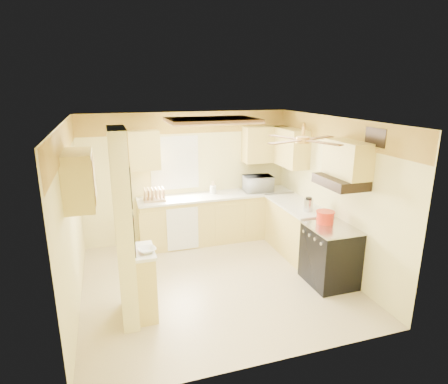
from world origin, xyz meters
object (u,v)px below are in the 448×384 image
object	(u,v)px
stove	(330,255)
kettle	(308,205)
dutch_oven	(325,217)
bowl	(147,250)
microwave	(258,183)

from	to	relation	value
stove	kettle	distance (m)	0.94
dutch_oven	stove	bearing A→B (deg)	-90.19
bowl	dutch_oven	bearing A→B (deg)	6.03
dutch_oven	kettle	bearing A→B (deg)	89.35
stove	microwave	bearing A→B (deg)	98.54
stove	microwave	distance (m)	2.25
microwave	bowl	bearing A→B (deg)	47.29
stove	kettle	size ratio (longest dim) A/B	3.87
bowl	kettle	xyz separation A→B (m)	(2.76, 0.81, 0.08)
dutch_oven	kettle	distance (m)	0.52
kettle	dutch_oven	bearing A→B (deg)	-90.65
microwave	dutch_oven	bearing A→B (deg)	104.46
stove	bowl	world-z (taller)	bowl
bowl	kettle	bearing A→B (deg)	16.39
microwave	bowl	size ratio (longest dim) A/B	2.54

